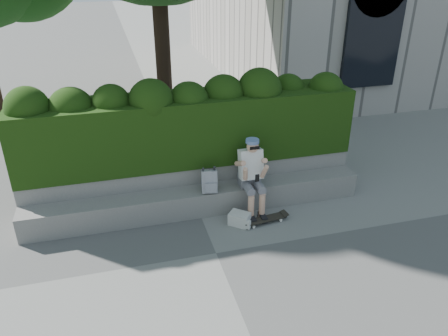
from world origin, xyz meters
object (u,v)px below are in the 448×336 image
object	(u,v)px
skateboard	(265,219)
backpack_plaid	(209,181)
person	(252,173)
backpack_ground	(239,219)

from	to	relation	value
skateboard	backpack_plaid	size ratio (longest dim) A/B	1.94
person	backpack_ground	bearing A→B (deg)	-130.18
backpack_plaid	backpack_ground	world-z (taller)	backpack_plaid
skateboard	backpack_ground	size ratio (longest dim) A/B	2.26
person	backpack_plaid	xyz separation A→B (m)	(-0.74, 0.08, -0.10)
backpack_plaid	backpack_ground	size ratio (longest dim) A/B	1.17
skateboard	backpack_ground	distance (m)	0.46
backpack_plaid	backpack_ground	bearing A→B (deg)	-39.28
person	skateboard	world-z (taller)	person
person	backpack_ground	distance (m)	0.82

